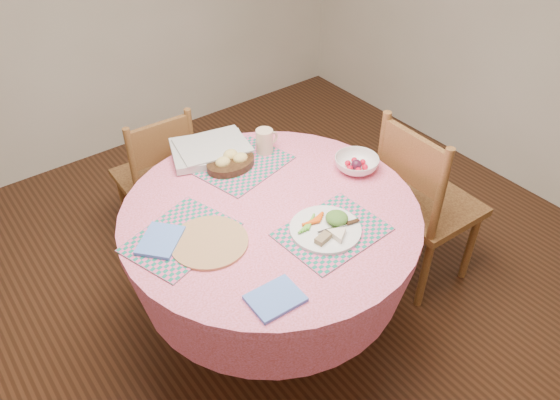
{
  "coord_description": "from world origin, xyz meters",
  "views": [
    {
      "loc": [
        -1.01,
        -1.39,
        2.17
      ],
      "look_at": [
        0.05,
        0.0,
        0.78
      ],
      "focal_mm": 35.0,
      "sensor_mm": 36.0,
      "label": 1
    }
  ],
  "objects_px": {
    "dinner_plate": "(328,228)",
    "bread_bowl": "(231,162)",
    "chair_right": "(422,202)",
    "wicker_trivet": "(209,242)",
    "dining_table": "(271,245)",
    "chair_back": "(158,175)",
    "latte_mug": "(265,141)",
    "fruit_bowl": "(356,164)"
  },
  "relations": [
    {
      "from": "dinner_plate",
      "to": "bread_bowl",
      "type": "height_order",
      "value": "bread_bowl"
    },
    {
      "from": "chair_right",
      "to": "latte_mug",
      "type": "distance_m",
      "value": 0.83
    },
    {
      "from": "chair_back",
      "to": "fruit_bowl",
      "type": "xyz_separation_m",
      "value": [
        0.57,
        -0.91,
        0.34
      ]
    },
    {
      "from": "dinner_plate",
      "to": "wicker_trivet",
      "type": "bearing_deg",
      "value": 150.99
    },
    {
      "from": "dining_table",
      "to": "latte_mug",
      "type": "relative_size",
      "value": 10.6
    },
    {
      "from": "chair_back",
      "to": "bread_bowl",
      "type": "relative_size",
      "value": 3.69
    },
    {
      "from": "bread_bowl",
      "to": "chair_right",
      "type": "bearing_deg",
      "value": -33.39
    },
    {
      "from": "fruit_bowl",
      "to": "dining_table",
      "type": "bearing_deg",
      "value": 179.91
    },
    {
      "from": "dining_table",
      "to": "wicker_trivet",
      "type": "bearing_deg",
      "value": -176.59
    },
    {
      "from": "chair_right",
      "to": "bread_bowl",
      "type": "relative_size",
      "value": 4.18
    },
    {
      "from": "fruit_bowl",
      "to": "latte_mug",
      "type": "bearing_deg",
      "value": 124.05
    },
    {
      "from": "chair_right",
      "to": "dining_table",
      "type": "bearing_deg",
      "value": 80.95
    },
    {
      "from": "chair_right",
      "to": "latte_mug",
      "type": "bearing_deg",
      "value": 49.89
    },
    {
      "from": "dining_table",
      "to": "chair_back",
      "type": "height_order",
      "value": "chair_back"
    },
    {
      "from": "fruit_bowl",
      "to": "chair_back",
      "type": "bearing_deg",
      "value": 121.9
    },
    {
      "from": "dinner_plate",
      "to": "dining_table",
      "type": "bearing_deg",
      "value": 112.51
    },
    {
      "from": "wicker_trivet",
      "to": "dinner_plate",
      "type": "distance_m",
      "value": 0.46
    },
    {
      "from": "bread_bowl",
      "to": "fruit_bowl",
      "type": "distance_m",
      "value": 0.56
    },
    {
      "from": "chair_back",
      "to": "fruit_bowl",
      "type": "height_order",
      "value": "chair_back"
    },
    {
      "from": "chair_back",
      "to": "wicker_trivet",
      "type": "xyz_separation_m",
      "value": [
        -0.22,
        -0.93,
        0.31
      ]
    },
    {
      "from": "wicker_trivet",
      "to": "dinner_plate",
      "type": "xyz_separation_m",
      "value": [
        0.4,
        -0.22,
        0.02
      ]
    },
    {
      "from": "bread_bowl",
      "to": "fruit_bowl",
      "type": "relative_size",
      "value": 1.09
    },
    {
      "from": "chair_right",
      "to": "bread_bowl",
      "type": "distance_m",
      "value": 0.97
    },
    {
      "from": "chair_back",
      "to": "latte_mug",
      "type": "relative_size",
      "value": 7.25
    },
    {
      "from": "dinner_plate",
      "to": "bread_bowl",
      "type": "relative_size",
      "value": 1.22
    },
    {
      "from": "dining_table",
      "to": "chair_right",
      "type": "bearing_deg",
      "value": -10.89
    },
    {
      "from": "latte_mug",
      "to": "fruit_bowl",
      "type": "relative_size",
      "value": 0.56
    },
    {
      "from": "dinner_plate",
      "to": "fruit_bowl",
      "type": "bearing_deg",
      "value": 32.32
    },
    {
      "from": "latte_mug",
      "to": "bread_bowl",
      "type": "bearing_deg",
      "value": -177.7
    },
    {
      "from": "fruit_bowl",
      "to": "chair_right",
      "type": "bearing_deg",
      "value": -25.18
    },
    {
      "from": "chair_back",
      "to": "latte_mug",
      "type": "distance_m",
      "value": 0.74
    },
    {
      "from": "latte_mug",
      "to": "fruit_bowl",
      "type": "bearing_deg",
      "value": -55.95
    },
    {
      "from": "chair_right",
      "to": "latte_mug",
      "type": "height_order",
      "value": "chair_right"
    },
    {
      "from": "chair_back",
      "to": "wicker_trivet",
      "type": "distance_m",
      "value": 1.0
    },
    {
      "from": "dining_table",
      "to": "latte_mug",
      "type": "xyz_separation_m",
      "value": [
        0.24,
        0.36,
        0.26
      ]
    },
    {
      "from": "wicker_trivet",
      "to": "latte_mug",
      "type": "bearing_deg",
      "value": 35.07
    },
    {
      "from": "latte_mug",
      "to": "chair_right",
      "type": "bearing_deg",
      "value": -41.96
    },
    {
      "from": "wicker_trivet",
      "to": "fruit_bowl",
      "type": "relative_size",
      "value": 1.43
    },
    {
      "from": "dinner_plate",
      "to": "fruit_bowl",
      "type": "height_order",
      "value": "fruit_bowl"
    },
    {
      "from": "dinner_plate",
      "to": "fruit_bowl",
      "type": "distance_m",
      "value": 0.45
    },
    {
      "from": "chair_right",
      "to": "wicker_trivet",
      "type": "bearing_deg",
      "value": 84.78
    },
    {
      "from": "wicker_trivet",
      "to": "fruit_bowl",
      "type": "bearing_deg",
      "value": 1.27
    }
  ]
}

